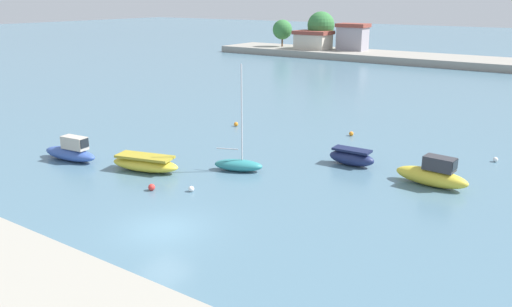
# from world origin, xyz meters

# --- Properties ---
(ground_plane) EXTENTS (400.00, 400.00, 0.00)m
(ground_plane) POSITION_xyz_m (0.00, 0.00, 0.00)
(ground_plane) COLOR slate
(moored_boat_0) EXTENTS (4.82, 1.89, 1.83)m
(moored_boat_0) POSITION_xyz_m (-13.71, 4.64, 0.65)
(moored_boat_0) COLOR #3856A8
(moored_boat_0) RESTS_ON ground
(moored_boat_1) EXTENTS (5.19, 2.85, 1.09)m
(moored_boat_1) POSITION_xyz_m (-7.56, 6.01, 0.52)
(moored_boat_1) COLOR yellow
(moored_boat_1) RESTS_ON ground
(moored_boat_2) EXTENTS (3.54, 2.35, 7.23)m
(moored_boat_2) POSITION_xyz_m (-2.37, 9.63, 0.47)
(moored_boat_2) COLOR teal
(moored_boat_2) RESTS_ON ground
(moored_boat_3) EXTENTS (3.34, 1.33, 1.19)m
(moored_boat_3) POSITION_xyz_m (3.41, 15.14, 0.57)
(moored_boat_3) COLOR navy
(moored_boat_3) RESTS_ON ground
(moored_boat_4) EXTENTS (4.70, 1.76, 1.94)m
(moored_boat_4) POSITION_xyz_m (9.32, 14.23, 0.73)
(moored_boat_4) COLOR yellow
(moored_boat_4) RESTS_ON ground
(mooring_buoy_0) EXTENTS (0.38, 0.38, 0.38)m
(mooring_buoy_0) POSITION_xyz_m (0.01, 22.50, 0.19)
(mooring_buoy_0) COLOR orange
(mooring_buoy_0) RESTS_ON ground
(mooring_buoy_1) EXTENTS (0.42, 0.42, 0.42)m
(mooring_buoy_1) POSITION_xyz_m (-4.50, 3.59, 0.21)
(mooring_buoy_1) COLOR red
(mooring_buoy_1) RESTS_ON ground
(mooring_buoy_2) EXTENTS (0.35, 0.35, 0.35)m
(mooring_buoy_2) POSITION_xyz_m (11.58, 21.72, 0.18)
(mooring_buoy_2) COLOR white
(mooring_buoy_2) RESTS_ON ground
(mooring_buoy_3) EXTENTS (0.35, 0.35, 0.35)m
(mooring_buoy_3) POSITION_xyz_m (-2.38, 4.84, 0.18)
(mooring_buoy_3) COLOR white
(mooring_buoy_3) RESTS_ON ground
(mooring_buoy_4) EXTENTS (0.39, 0.39, 0.39)m
(mooring_buoy_4) POSITION_xyz_m (-10.09, 19.65, 0.19)
(mooring_buoy_4) COLOR orange
(mooring_buoy_4) RESTS_ON ground
(distant_shoreline) EXTENTS (104.19, 11.47, 8.49)m
(distant_shoreline) POSITION_xyz_m (-1.83, 76.52, 1.90)
(distant_shoreline) COLOR gray
(distant_shoreline) RESTS_ON ground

